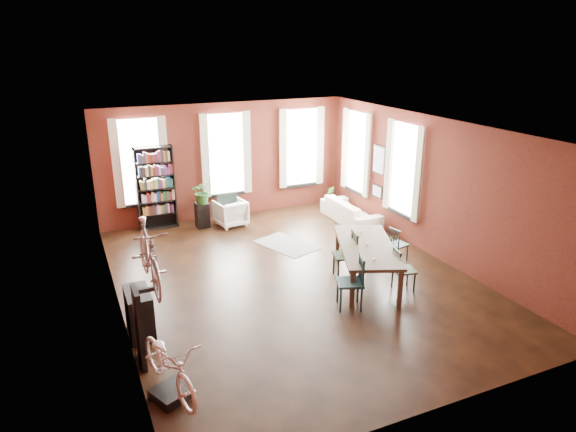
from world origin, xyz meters
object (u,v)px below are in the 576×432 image
cream_sofa (351,207)px  dining_table (366,263)px  dining_chair_a (350,282)px  dining_chair_d (398,244)px  console_table (139,313)px  bookshelf (156,188)px  bike_trainer (171,393)px  dining_chair_c (404,270)px  bicycle_floor (167,339)px  plant_stand (202,215)px  dining_chair_b (345,255)px  white_armchair (231,212)px

cream_sofa → dining_table: bearing=154.2°
dining_chair_a → cream_sofa: size_ratio=0.50×
dining_chair_d → console_table: (-5.87, -0.77, 0.00)m
bookshelf → bike_trainer: bookshelf is taller
bookshelf → dining_chair_c: bearing=-56.1°
bicycle_floor → plant_stand: bearing=58.9°
dining_chair_b → bike_trainer: 4.85m
dining_chair_c → cream_sofa: (1.13, 3.99, -0.03)m
cream_sofa → bicycle_floor: (-6.10, -5.40, 0.56)m
white_armchair → bicycle_floor: bearing=56.7°
dining_chair_d → plant_stand: (-3.50, 3.97, -0.06)m
dining_table → bookshelf: size_ratio=1.08×
white_armchair → bicycle_floor: 7.15m
dining_chair_c → dining_chair_d: dining_chair_c is taller
dining_chair_b → bookshelf: bearing=-133.2°
dining_chair_b → plant_stand: dining_chair_b is taller
dining_chair_a → white_armchair: (-0.63, 5.23, -0.13)m
dining_chair_b → console_table: size_ratio=1.25×
white_armchair → bike_trainer: white_armchair is taller
dining_chair_a → dining_chair_c: 1.37m
cream_sofa → dining_chair_c: bearing=164.1°
dining_chair_a → cream_sofa: 4.85m
dining_table → dining_chair_b: 0.47m
console_table → dining_chair_b: bearing=6.8°
dining_chair_c → dining_chair_d: (0.77, 1.26, -0.04)m
dining_chair_c → cream_sofa: dining_chair_c is taller
console_table → bookshelf: bearing=76.2°
cream_sofa → dining_chair_d: bearing=172.4°
white_armchair → dining_chair_c: bearing=102.9°
console_table → bicycle_floor: (0.13, -1.90, 0.56)m
bookshelf → bike_trainer: size_ratio=4.61×
dining_chair_b → cream_sofa: dining_chair_b is taller
white_armchair → bicycle_floor: bicycle_floor is taller
bookshelf → plant_stand: (1.09, -0.46, -0.76)m
cream_sofa → bicycle_floor: 8.17m
dining_table → bike_trainer: (-4.49, -2.05, -0.34)m
dining_table → bike_trainer: size_ratio=4.97×
dining_table → dining_chair_d: bearing=48.0°
cream_sofa → dining_chair_b: bearing=147.4°
dining_chair_d → bookshelf: size_ratio=0.36×
bookshelf → white_armchair: 2.06m
white_armchair → plant_stand: size_ratio=1.15×
white_armchair → bike_trainer: size_ratio=1.63×
cream_sofa → bike_trainer: size_ratio=4.36×
plant_stand → bicycle_floor: 7.04m
dining_table → dining_chair_d: size_ratio=2.99×
cream_sofa → bike_trainer: 8.15m
white_armchair → console_table: 5.53m
bookshelf → cream_sofa: 5.28m
dining_table → dining_chair_d: (1.25, 0.61, -0.01)m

